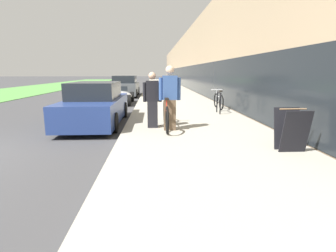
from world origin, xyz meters
TOP-DOWN VIEW (x-y plane):
  - sidewalk_slab at (5.98, 21.00)m, footprint 4.33×70.00m
  - storefront_facade at (13.18, 29.00)m, footprint 10.01×70.00m
  - lawn_strip at (-7.93, 25.00)m, footprint 7.43×70.00m
  - tandem_bicycle at (5.07, 2.52)m, footprint 0.52×2.39m
  - person_rider at (5.17, 2.23)m, footprint 0.61×0.24m
  - person_bystander at (4.68, 2.59)m, footprint 0.55×0.22m
  - bike_rack_hoop at (7.32, 5.22)m, footprint 0.05×0.60m
  - cruiser_bike_nearest at (7.64, 6.54)m, footprint 0.52×1.65m
  - sandwich_board_sign at (7.57, 0.06)m, footprint 0.56×0.56m
  - parked_sedan_curbside at (2.75, 3.88)m, footprint 1.77×4.46m
  - vintage_roadster_curbside at (2.63, 9.79)m, footprint 1.76×3.83m
  - parked_sedan_far at (2.60, 14.79)m, footprint 1.94×4.53m

SIDE VIEW (x-z plane):
  - lawn_strip at x=-7.93m, z-range 0.00..0.03m
  - sidewalk_slab at x=5.98m, z-range 0.00..0.14m
  - vintage_roadster_curbside at x=2.63m, z-range -0.07..0.89m
  - cruiser_bike_nearest at x=7.64m, z-range 0.08..0.92m
  - tandem_bicycle at x=5.07m, z-range 0.06..1.01m
  - sandwich_board_sign at x=7.57m, z-range 0.14..1.04m
  - bike_rack_hoop at x=7.32m, z-range 0.23..1.07m
  - parked_sedan_curbside at x=2.75m, z-range -0.06..1.38m
  - parked_sedan_far at x=2.60m, z-range -0.06..1.44m
  - person_bystander at x=4.68m, z-range 0.14..1.77m
  - person_rider at x=5.17m, z-range 0.14..1.94m
  - storefront_facade at x=13.18m, z-range -0.01..5.89m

